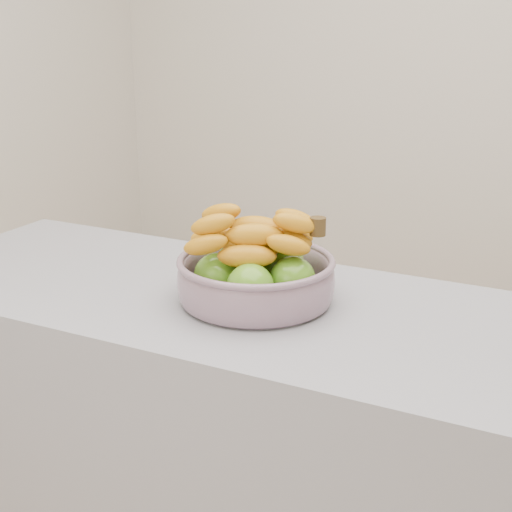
# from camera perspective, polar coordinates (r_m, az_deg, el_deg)

# --- Properties ---
(counter) EXTENTS (2.00, 0.60, 0.90)m
(counter) POSITION_cam_1_polar(r_m,az_deg,el_deg) (1.68, 4.74, -18.88)
(counter) COLOR #9E9EA6
(counter) RESTS_ON ground
(fruit_bowl) EXTENTS (0.33, 0.33, 0.19)m
(fruit_bowl) POSITION_cam_1_polar(r_m,az_deg,el_deg) (1.48, -0.02, -1.39)
(fruit_bowl) COLOR #93A0B0
(fruit_bowl) RESTS_ON counter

